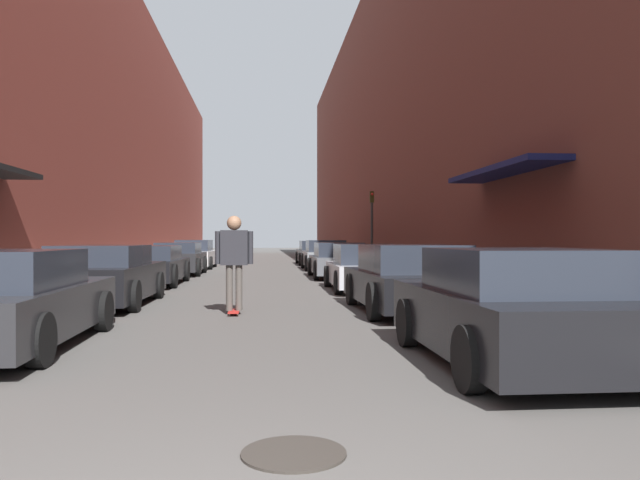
{
  "coord_description": "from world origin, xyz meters",
  "views": [
    {
      "loc": [
        0.28,
        -2.22,
        1.43
      ],
      "look_at": [
        1.56,
        11.72,
        1.39
      ],
      "focal_mm": 35.0,
      "sensor_mm": 36.0,
      "label": 1
    }
  ],
  "objects": [
    {
      "name": "ground",
      "position": [
        0.0,
        25.0,
        0.0
      ],
      "size": [
        137.49,
        137.49,
        0.0
      ],
      "primitive_type": "plane",
      "color": "#4C4947"
    },
    {
      "name": "curb_strip_left",
      "position": [
        -5.0,
        31.25,
        0.06
      ],
      "size": [
        1.8,
        62.5,
        0.12
      ],
      "color": "gray",
      "rests_on": "ground"
    },
    {
      "name": "curb_strip_right",
      "position": [
        5.0,
        31.25,
        0.06
      ],
      "size": [
        1.8,
        62.5,
        0.12
      ],
      "color": "gray",
      "rests_on": "ground"
    },
    {
      "name": "building_row_left",
      "position": [
        -7.9,
        31.25,
        6.88
      ],
      "size": [
        4.9,
        62.5,
        13.77
      ],
      "color": "brown",
      "rests_on": "ground"
    },
    {
      "name": "building_row_right",
      "position": [
        7.9,
        31.25,
        7.64
      ],
      "size": [
        4.9,
        62.5,
        15.28
      ],
      "color": "brown",
      "rests_on": "ground"
    },
    {
      "name": "parked_car_left_0",
      "position": [
        -3.09,
        6.2,
        0.62
      ],
      "size": [
        2.03,
        4.45,
        1.28
      ],
      "color": "#232326",
      "rests_on": "ground"
    },
    {
      "name": "parked_car_left_1",
      "position": [
        -3.1,
        11.43,
        0.63
      ],
      "size": [
        1.99,
        4.57,
        1.28
      ],
      "color": "black",
      "rests_on": "ground"
    },
    {
      "name": "parked_car_left_2",
      "position": [
        -3.14,
        17.36,
        0.6
      ],
      "size": [
        1.91,
        4.76,
        1.21
      ],
      "color": "black",
      "rests_on": "ground"
    },
    {
      "name": "parked_car_left_3",
      "position": [
        -3.01,
        22.68,
        0.63
      ],
      "size": [
        1.89,
        4.14,
        1.27
      ],
      "color": "#232326",
      "rests_on": "ground"
    },
    {
      "name": "parked_car_left_4",
      "position": [
        -2.98,
        28.01,
        0.65
      ],
      "size": [
        1.87,
        4.33,
        1.36
      ],
      "color": "silver",
      "rests_on": "ground"
    },
    {
      "name": "parked_car_right_0",
      "position": [
        3.09,
        4.57,
        0.63
      ],
      "size": [
        2.0,
        4.03,
        1.31
      ],
      "color": "black",
      "rests_on": "ground"
    },
    {
      "name": "parked_car_right_1",
      "position": [
        3.13,
        9.68,
        0.63
      ],
      "size": [
        2.08,
        4.35,
        1.31
      ],
      "color": "black",
      "rests_on": "ground"
    },
    {
      "name": "parked_car_right_2",
      "position": [
        3.08,
        14.71,
        0.61
      ],
      "size": [
        1.98,
        4.22,
        1.28
      ],
      "color": "#B7B7BC",
      "rests_on": "ground"
    },
    {
      "name": "parked_car_right_3",
      "position": [
        2.99,
        20.31,
        0.62
      ],
      "size": [
        1.97,
        4.57,
        1.28
      ],
      "color": "#515459",
      "rests_on": "ground"
    },
    {
      "name": "parked_car_right_4",
      "position": [
        3.11,
        26.22,
        0.66
      ],
      "size": [
        2.02,
        4.31,
        1.35
      ],
      "color": "gray",
      "rests_on": "ground"
    },
    {
      "name": "parked_car_right_5",
      "position": [
        3.11,
        31.77,
        0.64
      ],
      "size": [
        1.95,
        4.79,
        1.31
      ],
      "color": "#232326",
      "rests_on": "ground"
    },
    {
      "name": "skateboarder",
      "position": [
        -0.26,
        9.59,
        1.15
      ],
      "size": [
        0.71,
        0.78,
        1.86
      ],
      "color": "#B2231E",
      "rests_on": "ground"
    },
    {
      "name": "manhole_cover",
      "position": [
        0.48,
        1.88,
        0.01
      ],
      "size": [
        0.7,
        0.7,
        0.02
      ],
      "color": "#332D28",
      "rests_on": "ground"
    },
    {
      "name": "traffic_light",
      "position": [
        4.63,
        22.49,
        2.12
      ],
      "size": [
        0.16,
        0.22,
        3.2
      ],
      "color": "#2D2D2D",
      "rests_on": "curb_strip_right"
    }
  ]
}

